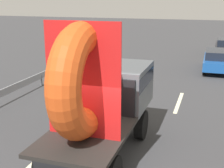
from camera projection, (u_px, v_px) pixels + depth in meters
The scene contains 6 objects.
ground_plane at pixel (94, 168), 8.44m from camera, with size 120.00×120.00×0.00m, color #38383A.
flatbed_truck at pixel (103, 92), 8.79m from camera, with size 2.02×5.22×3.99m.
distant_sedan at pixel (219, 60), 19.34m from camera, with size 1.76×4.10×1.34m.
guardrail at pixel (18, 86), 14.31m from camera, with size 0.10×16.56×0.71m.
lane_dash_left_far at pixel (112, 92), 15.19m from camera, with size 2.51×0.16×0.01m, color beige.
lane_dash_right_far at pixel (179, 102), 13.73m from camera, with size 2.91×0.16×0.01m, color beige.
Camera 1 is at (2.78, -6.98, 4.50)m, focal length 49.69 mm.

